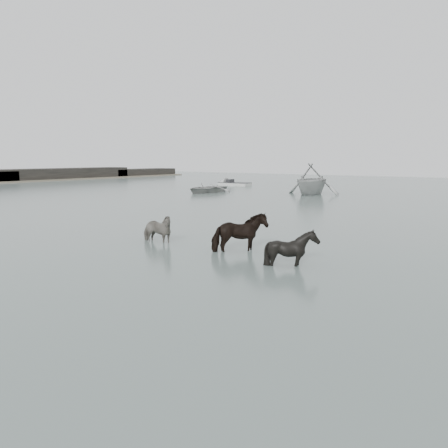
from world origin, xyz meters
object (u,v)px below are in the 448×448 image
(pony_pinto, at_px, (157,225))
(pony_black, at_px, (292,242))
(rowboat_lead, at_px, (206,187))
(pony_dark, at_px, (240,229))

(pony_pinto, xyz_separation_m, pony_black, (5.96, -0.27, 0.05))
(rowboat_lead, bearing_deg, pony_black, -43.62)
(pony_black, distance_m, rowboat_lead, 28.81)
(pony_pinto, height_order, pony_black, pony_black)
(pony_dark, bearing_deg, pony_black, -89.61)
(pony_dark, height_order, pony_black, pony_dark)
(pony_black, bearing_deg, pony_dark, 83.64)
(pony_dark, bearing_deg, pony_pinto, 113.18)
(pony_dark, bearing_deg, rowboat_lead, 57.39)
(pony_pinto, bearing_deg, pony_black, -96.51)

